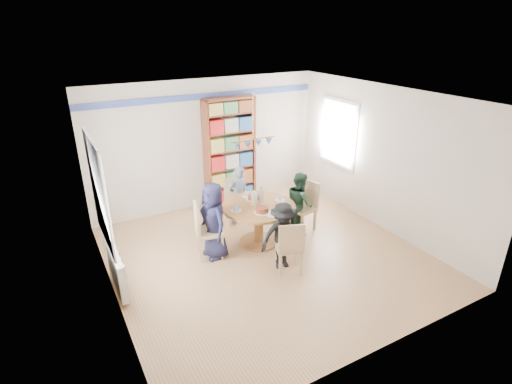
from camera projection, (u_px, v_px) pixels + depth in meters
ground at (267, 256)px, 6.87m from camera, size 5.00×5.00×0.00m
room_shell at (229, 153)px, 6.80m from camera, size 5.00×5.00×5.00m
radiator at (117, 269)px, 5.90m from camera, size 0.12×1.00×0.60m
dining_table at (259, 215)px, 7.07m from camera, size 1.30×1.30×0.75m
chair_left at (204, 228)px, 6.65m from camera, size 0.53×0.53×0.99m
chair_right at (305, 204)px, 7.57m from camera, size 0.51×0.51×0.97m
chair_far at (235, 198)px, 7.92m from camera, size 0.47×0.47×0.88m
chair_near at (290, 246)px, 6.21m from camera, size 0.52×0.52×0.92m
person_left at (214, 221)px, 6.63m from camera, size 0.47×0.68×1.34m
person_right at (300, 202)px, 7.48m from camera, size 0.57×0.67×1.19m
person_far at (238, 195)px, 7.78m from camera, size 0.47×0.34×1.19m
person_near at (283, 236)px, 6.36m from camera, size 0.80×0.54×1.14m
bookshelf at (230, 153)px, 8.50m from camera, size 1.10×0.33×2.32m
tableware at (257, 202)px, 6.98m from camera, size 1.07×1.07×0.28m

